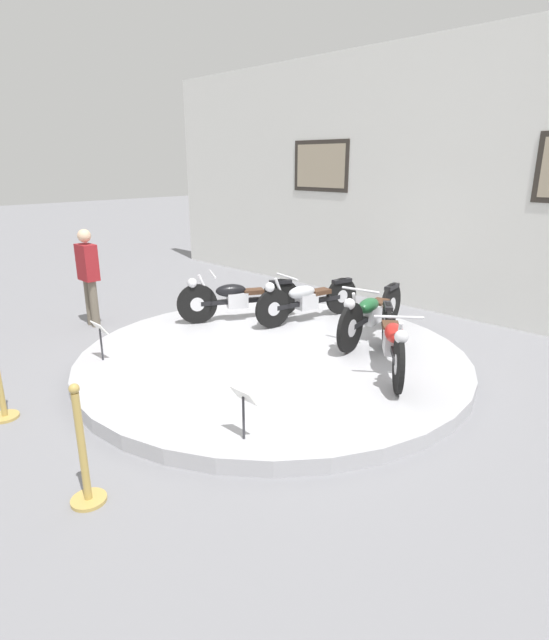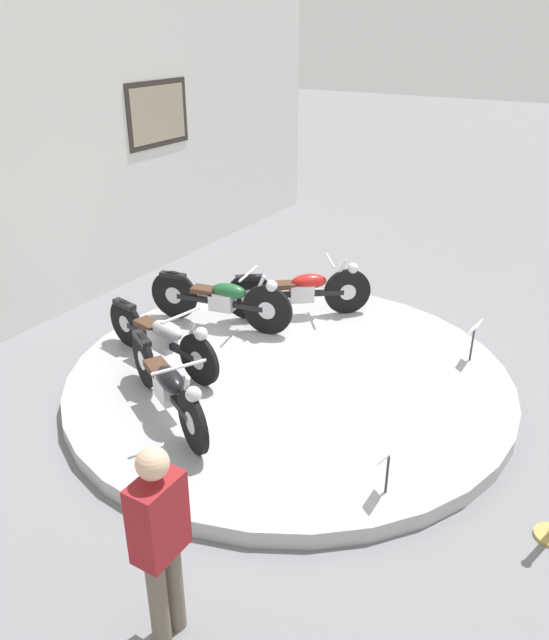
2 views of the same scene
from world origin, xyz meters
name	(u,v)px [view 2 (image 2 of 2)]	position (x,y,z in m)	size (l,w,h in m)	color
ground_plane	(289,384)	(0.00, 0.00, 0.00)	(60.00, 60.00, 0.00)	slate
display_platform	(289,378)	(0.00, 0.00, 0.08)	(5.08, 5.08, 0.17)	#ADADB2
back_wall	(32,153)	(0.00, 3.87, 2.28)	(14.00, 0.22, 4.56)	silver
motorcycle_black	(167,385)	(-1.41, 0.61, 0.55)	(1.01, 1.75, 0.79)	black
motorcycle_silver	(163,336)	(-0.60, 1.35, 0.54)	(0.58, 1.93, 0.78)	black
motorcycle_green	(222,298)	(0.60, 1.35, 0.57)	(0.54, 2.00, 0.81)	black
motorcycle_red	(302,289)	(1.42, 0.61, 0.55)	(1.27, 1.60, 0.80)	black
info_placard_front_left	(389,458)	(-1.35, -1.73, 0.54)	(0.26, 0.11, 0.51)	#333338
info_placard_front_centre	(474,333)	(1.35, -1.73, 0.54)	(0.26, 0.11, 0.51)	#333338
visitor_standing	(160,538)	(-3.28, -0.92, 0.89)	(0.36, 0.22, 1.58)	#6B6051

